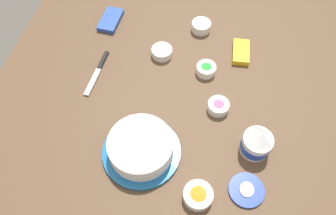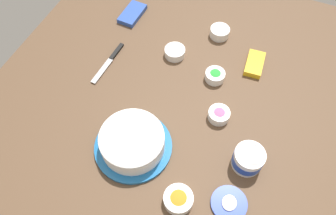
{
  "view_description": "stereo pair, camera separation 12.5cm",
  "coord_description": "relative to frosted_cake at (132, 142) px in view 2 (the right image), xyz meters",
  "views": [
    {
      "loc": [
        -0.74,
        -0.11,
        1.1
      ],
      "look_at": [
        -0.1,
        0.03,
        0.04
      ],
      "focal_mm": 35.07,
      "sensor_mm": 36.0,
      "label": 1
    },
    {
      "loc": [
        -0.7,
        -0.23,
        1.1
      ],
      "look_at": [
        -0.1,
        0.03,
        0.04
      ],
      "focal_mm": 35.07,
      "sensor_mm": 36.0,
      "label": 2
    }
  ],
  "objects": [
    {
      "name": "ground_plane",
      "position": [
        0.29,
        -0.09,
        -0.05
      ],
      "size": [
        1.54,
        1.54,
        0.0
      ],
      "primitive_type": "plane",
      "color": "brown"
    },
    {
      "name": "frosted_cake",
      "position": [
        0.0,
        0.0,
        0.0
      ],
      "size": [
        0.28,
        0.28,
        0.1
      ],
      "color": "#1E6BB2",
      "rests_on": "ground_plane"
    },
    {
      "name": "frosting_tub",
      "position": [
        0.1,
        -0.39,
        -0.0
      ],
      "size": [
        0.11,
        0.11,
        0.08
      ],
      "color": "white",
      "rests_on": "ground_plane"
    },
    {
      "name": "frosting_tub_lid",
      "position": [
        -0.06,
        -0.38,
        -0.04
      ],
      "size": [
        0.12,
        0.12,
        0.02
      ],
      "color": "#233DAD",
      "rests_on": "ground_plane"
    },
    {
      "name": "spreading_knife",
      "position": [
        0.33,
        0.27,
        -0.04
      ],
      "size": [
        0.24,
        0.03,
        0.01
      ],
      "color": "silver",
      "rests_on": "ground_plane"
    },
    {
      "name": "sprinkle_bowl_yellow",
      "position": [
        0.65,
        -0.11,
        -0.02
      ],
      "size": [
        0.09,
        0.09,
        0.04
      ],
      "color": "white",
      "rests_on": "ground_plane"
    },
    {
      "name": "sprinkle_bowl_green",
      "position": [
        0.41,
        -0.17,
        -0.02
      ],
      "size": [
        0.08,
        0.08,
        0.04
      ],
      "color": "white",
      "rests_on": "ground_plane"
    },
    {
      "name": "sprinkle_bowl_orange",
      "position": [
        -0.12,
        -0.22,
        -0.02
      ],
      "size": [
        0.1,
        0.1,
        0.04
      ],
      "color": "white",
      "rests_on": "ground_plane"
    },
    {
      "name": "sprinkle_bowl_rainbow",
      "position": [
        0.47,
        0.03,
        -0.03
      ],
      "size": [
        0.09,
        0.09,
        0.04
      ],
      "color": "white",
      "rests_on": "ground_plane"
    },
    {
      "name": "sprinkle_bowl_pink",
      "position": [
        0.24,
        -0.24,
        -0.02
      ],
      "size": [
        0.08,
        0.08,
        0.04
      ],
      "color": "white",
      "rests_on": "ground_plane"
    },
    {
      "name": "candy_box_lower",
      "position": [
        0.61,
        0.31,
        -0.03
      ],
      "size": [
        0.15,
        0.09,
        0.02
      ],
      "primitive_type": "cube",
      "rotation": [
        0.0,
        0.0,
        -0.05
      ],
      "color": "#2D51B2",
      "rests_on": "ground_plane"
    },
    {
      "name": "candy_box_upper",
      "position": [
        0.54,
        -0.3,
        -0.03
      ],
      "size": [
        0.14,
        0.08,
        0.03
      ],
      "primitive_type": "cube",
      "rotation": [
        0.0,
        0.0,
        0.08
      ],
      "color": "yellow",
      "rests_on": "ground_plane"
    }
  ]
}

